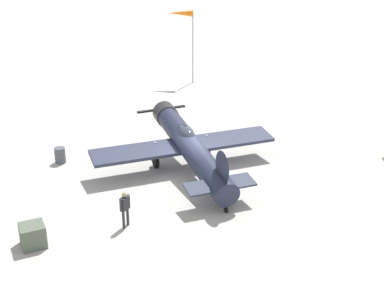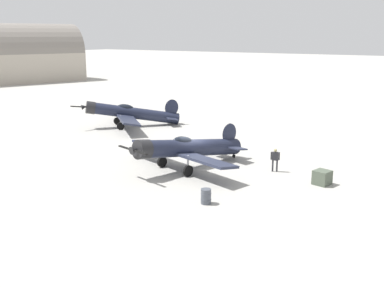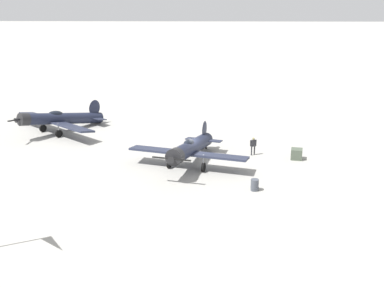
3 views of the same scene
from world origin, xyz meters
name	(u,v)px [view 2 (image 2 of 3)]	position (x,y,z in m)	size (l,w,h in m)	color
ground_plane	(192,167)	(0.00, 0.00, 0.00)	(400.00, 400.00, 0.00)	#A8A59E
airplane_foreground	(187,148)	(0.48, -0.14, 1.55)	(10.02, 10.37, 2.97)	#1E2338
airplane_mid_apron	(130,113)	(-9.52, -14.28, 1.48)	(9.92, 9.94, 2.94)	#1E2338
ground_crew_mechanic	(275,158)	(-2.42, 5.57, 1.03)	(0.39, 0.62, 1.70)	#2D2D33
equipment_crate	(322,178)	(-1.39, 9.39, 0.48)	(1.19, 1.19, 0.96)	#4C5647
fuel_drum	(206,196)	(5.89, 4.90, 0.45)	(0.64, 0.64, 0.90)	#474C56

